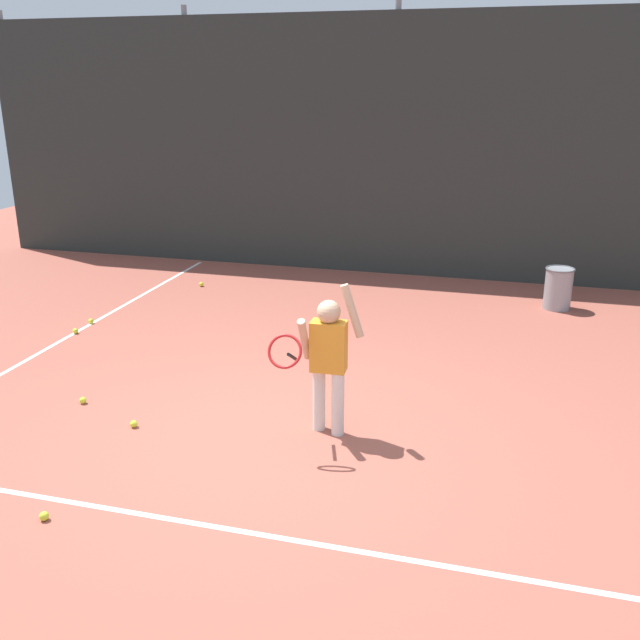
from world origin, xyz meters
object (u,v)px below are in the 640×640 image
tennis_ball_5 (75,331)px  tennis_ball_0 (44,516)px  tennis_player (327,355)px  tennis_ball_3 (134,424)px  tennis_ball_2 (91,321)px  ball_hopper (558,288)px  tennis_ball_4 (201,284)px  tennis_ball_1 (83,400)px

tennis_ball_5 → tennis_ball_0: bearing=-59.5°
tennis_player → tennis_ball_3: (-1.68, -0.37, -0.69)m
tennis_ball_2 → tennis_ball_3: (1.95, -2.39, 0.00)m
ball_hopper → tennis_ball_5: ball_hopper is taller
tennis_ball_0 → tennis_ball_4: (-1.42, 5.76, 0.00)m
tennis_player → tennis_ball_3: size_ratio=20.46×
tennis_player → tennis_ball_4: size_ratio=20.46×
tennis_ball_0 → tennis_ball_2: bearing=118.3°
tennis_ball_3 → tennis_ball_1: bearing=156.6°
ball_hopper → tennis_ball_0: ball_hopper is taller
tennis_player → tennis_ball_0: size_ratio=20.46×
tennis_ball_1 → tennis_ball_4: 4.07m
tennis_ball_5 → tennis_ball_1: bearing=-54.6°
tennis_ball_4 → tennis_ball_5: bearing=-104.7°
tennis_ball_0 → tennis_ball_3: same height
tennis_player → tennis_ball_4: bearing=124.6°
tennis_ball_1 → tennis_ball_3: (0.71, -0.31, 0.00)m
tennis_ball_3 → tennis_ball_4: (-1.32, 4.33, 0.00)m
ball_hopper → tennis_ball_2: bearing=-158.7°
tennis_ball_3 → tennis_ball_0: bearing=-86.0°
tennis_ball_4 → tennis_ball_2: bearing=-108.2°
ball_hopper → tennis_ball_2: 6.14m
tennis_ball_1 → tennis_ball_4: size_ratio=1.00×
tennis_ball_0 → tennis_ball_1: (-0.82, 1.73, 0.00)m
tennis_ball_2 → tennis_player: bearing=-29.2°
tennis_ball_3 → tennis_ball_4: 4.53m
tennis_ball_0 → tennis_ball_5: size_ratio=1.00×
tennis_player → tennis_ball_1: 2.49m
tennis_ball_1 → tennis_ball_5: (-1.21, 1.70, 0.00)m
tennis_player → tennis_ball_2: (-3.63, 2.03, -0.69)m
tennis_ball_3 → tennis_ball_4: bearing=106.9°
tennis_ball_5 → ball_hopper: bearing=24.6°
tennis_player → tennis_ball_0: 2.48m
tennis_player → tennis_ball_2: size_ratio=20.46×
tennis_ball_1 → tennis_ball_5: size_ratio=1.00×
tennis_ball_0 → tennis_ball_3: 1.43m
tennis_player → tennis_ball_0: tennis_player is taller
ball_hopper → tennis_ball_4: ball_hopper is taller
ball_hopper → tennis_ball_1: (-4.48, -4.31, -0.26)m
tennis_ball_2 → tennis_ball_4: size_ratio=1.00×
tennis_ball_1 → tennis_ball_3: bearing=-23.4°
tennis_ball_0 → tennis_ball_2: same height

